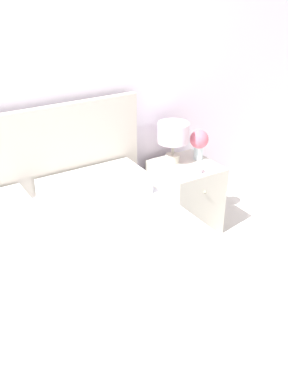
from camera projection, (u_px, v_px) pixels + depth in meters
The scene contains 7 objects.
ground_plane at pixel (34, 256), 3.32m from camera, with size 12.00×12.00×0.00m, color silver.
wall_back at pixel (6, 78), 2.76m from camera, with size 8.00×0.06×2.60m.
bed at pixel (91, 309), 2.43m from camera, with size 1.72×2.18×1.11m.
nightstand at pixel (185, 197), 3.53m from camera, with size 0.44×0.49×0.56m.
table_lamp at pixel (173, 135), 3.34m from camera, with size 0.23×0.23×0.31m.
flower_vase at pixel (199, 142), 3.43m from camera, with size 0.14×0.14×0.24m.
teacup at pixel (198, 170), 3.26m from camera, with size 0.12×0.12×0.05m.
Camera 1 is at (-0.71, -2.73, 1.98)m, focal length 42.00 mm.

